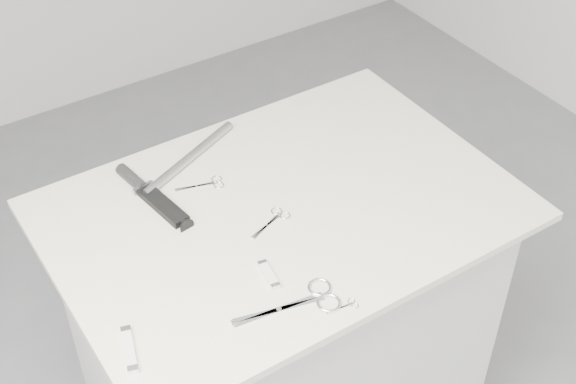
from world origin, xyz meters
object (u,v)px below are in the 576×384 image
sheathed_knife (148,192)px  tiny_scissors (346,306)px  embroidery_scissors_a (274,219)px  large_shears (308,300)px  metal_rail (189,158)px  plinth (283,343)px  embroidery_scissors_b (208,184)px  pocket_knife_a (129,349)px  pocket_knife_b (269,275)px

sheathed_knife → tiny_scissors: bearing=-169.0°
tiny_scissors → embroidery_scissors_a: bearing=92.7°
large_shears → sheathed_knife: 0.47m
embroidery_scissors_a → sheathed_knife: 0.29m
tiny_scissors → metal_rail: 0.56m
plinth → tiny_scissors: size_ratio=13.61×
large_shears → embroidery_scissors_b: (0.01, 0.41, -0.00)m
metal_rail → pocket_knife_a: bearing=-128.9°
large_shears → metal_rail: bearing=99.6°
embroidery_scissors_b → embroidery_scissors_a: bearing=-54.5°
plinth → metal_rail: bearing=110.8°
tiny_scissors → pocket_knife_b: pocket_knife_b is taller
embroidery_scissors_a → pocket_knife_b: pocket_knife_b is taller
embroidery_scissors_a → pocket_knife_a: pocket_knife_a is taller
pocket_knife_b → embroidery_scissors_a: bearing=-26.7°
sheathed_knife → metal_rail: bearing=-74.2°
embroidery_scissors_a → metal_rail: 0.28m
embroidery_scissors_b → sheathed_knife: 0.13m
plinth → embroidery_scissors_b: embroidery_scissors_b is taller
sheathed_knife → pocket_knife_b: (0.09, -0.35, -0.00)m
large_shears → plinth: bearing=78.3°
embroidery_scissors_a → pocket_knife_a: bearing=-179.3°
pocket_knife_b → tiny_scissors: bearing=-141.2°
pocket_knife_b → metal_rail: metal_rail is taller
large_shears → metal_rail: 0.51m
sheathed_knife → plinth: bearing=-138.4°
tiny_scissors → sheathed_knife: bearing=115.4°
embroidery_scissors_b → large_shears: bearing=-74.7°
large_shears → embroidery_scissors_b: size_ratio=1.95×
embroidery_scissors_b → pocket_knife_b: pocket_knife_b is taller
plinth → sheathed_knife: 0.57m
metal_rail → embroidery_scissors_b: bearing=-92.8°
large_shears → tiny_scissors: large_shears is taller
pocket_knife_b → plinth: bearing=-30.9°
embroidery_scissors_b → metal_rail: 0.10m
metal_rail → embroidery_scissors_a: bearing=-78.1°
large_shears → embroidery_scissors_a: bearing=84.2°
sheathed_knife → metal_rail: sheathed_knife is taller
embroidery_scissors_b → tiny_scissors: bearing=-68.0°
plinth → tiny_scissors: (-0.05, -0.31, 0.47)m
pocket_knife_b → metal_rail: 0.42m
pocket_knife_a → large_shears: bearing=-86.0°
pocket_knife_a → pocket_knife_b: bearing=-69.7°
metal_rail → tiny_scissors: bearing=-85.7°
large_shears → pocket_knife_a: 0.35m
large_shears → pocket_knife_b: bearing=117.9°
plinth → metal_rail: (-0.10, 0.25, 0.48)m
large_shears → pocket_knife_b: (-0.03, 0.10, 0.00)m
embroidery_scissors_a → metal_rail: bearing=81.8°
tiny_scissors → metal_rail: (-0.04, 0.56, 0.01)m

